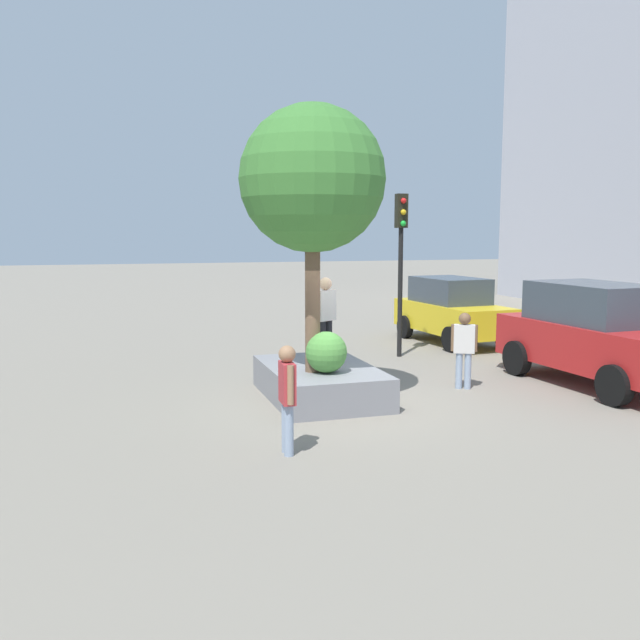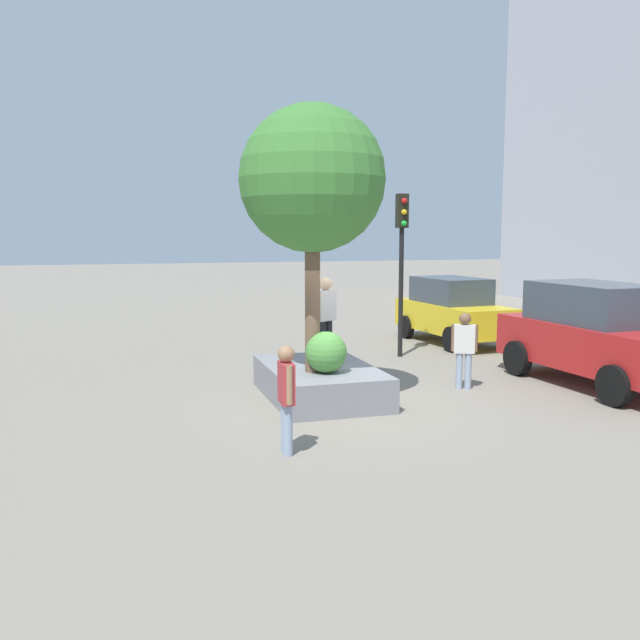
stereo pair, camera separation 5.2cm
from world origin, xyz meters
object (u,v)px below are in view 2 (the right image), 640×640
at_px(plaza_tree, 312,180).
at_px(planter_ledge, 320,382).
at_px(passerby_with_bag, 464,345).
at_px(bystander_watching, 286,392).
at_px(taxi_cab, 453,310).
at_px(skateboarder, 326,312).
at_px(traffic_light_median, 402,246).
at_px(skateboard, 326,360).
at_px(sedan_parked, 599,334).

bearing_deg(plaza_tree, planter_ledge, 147.06).
relative_size(passerby_with_bag, bystander_watching, 0.99).
distance_m(taxi_cab, passerby_with_bag, 5.96).
distance_m(plaza_tree, passerby_with_bag, 4.62).
bearing_deg(skateboarder, passerby_with_bag, 81.02).
height_order(skateboarder, bystander_watching, skateboarder).
distance_m(plaza_tree, traffic_light_median, 5.54).
height_order(traffic_light_median, bystander_watching, traffic_light_median).
bearing_deg(traffic_light_median, bystander_watching, -35.05).
bearing_deg(planter_ledge, plaza_tree, -32.94).
xyz_separation_m(planter_ledge, skateboard, (-0.34, 0.22, 0.37)).
relative_size(planter_ledge, passerby_with_bag, 1.98).
distance_m(plaza_tree, sedan_parked, 6.86).
relative_size(skateboard, traffic_light_median, 0.20).
relative_size(taxi_cab, passerby_with_bag, 2.65).
distance_m(plaza_tree, bystander_watching, 4.31).
bearing_deg(skateboarder, planter_ledge, -32.59).
bearing_deg(planter_ledge, traffic_light_median, 138.10).
distance_m(planter_ledge, plaza_tree, 3.83).
bearing_deg(traffic_light_median, passerby_with_bag, -3.49).
bearing_deg(planter_ledge, skateboard, 147.41).
distance_m(skateboarder, bystander_watching, 3.85).
height_order(skateboard, traffic_light_median, traffic_light_median).
distance_m(plaza_tree, skateboard, 3.55).
distance_m(taxi_cab, bystander_watching, 10.92).
relative_size(traffic_light_median, bystander_watching, 2.60).
bearing_deg(traffic_light_median, skateboarder, -42.74).
bearing_deg(skateboarder, skateboard, -90.00).
xyz_separation_m(plaza_tree, taxi_cab, (-5.69, 5.89, -3.16)).
bearing_deg(traffic_light_median, sedan_parked, 31.63).
xyz_separation_m(planter_ledge, bystander_watching, (3.06, -1.43, 0.61)).
bearing_deg(bystander_watching, planter_ledge, 154.90).
xyz_separation_m(planter_ledge, traffic_light_median, (-3.64, 3.27, 2.53)).
xyz_separation_m(planter_ledge, taxi_cab, (-5.27, 5.62, 0.64)).
bearing_deg(taxi_cab, passerby_with_bag, -25.62).
distance_m(sedan_parked, passerby_with_bag, 2.89).
height_order(planter_ledge, taxi_cab, taxi_cab).
xyz_separation_m(taxi_cab, passerby_with_bag, (5.37, -2.58, -0.05)).
distance_m(sedan_parked, traffic_light_median, 5.29).
height_order(taxi_cab, bystander_watching, taxi_cab).
height_order(traffic_light_median, passerby_with_bag, traffic_light_median).
distance_m(passerby_with_bag, bystander_watching, 5.37).
bearing_deg(bystander_watching, passerby_with_bag, 123.48).
distance_m(planter_ledge, bystander_watching, 3.44).
relative_size(planter_ledge, traffic_light_median, 0.75).
xyz_separation_m(planter_ledge, plaza_tree, (0.42, -0.27, 3.80)).
bearing_deg(traffic_light_median, plaza_tree, -41.07).
bearing_deg(skateboard, plaza_tree, -32.78).
bearing_deg(passerby_with_bag, bystander_watching, -56.52).
distance_m(planter_ledge, skateboard, 0.55).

